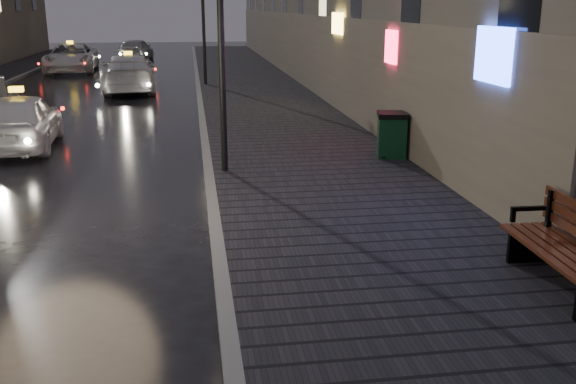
# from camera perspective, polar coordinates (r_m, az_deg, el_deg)

# --- Properties ---
(ground) EXTENTS (120.00, 120.00, 0.00)m
(ground) POSITION_cam_1_polar(r_m,az_deg,el_deg) (8.42, -16.16, -9.59)
(ground) COLOR black
(ground) RESTS_ON ground
(sidewalk) EXTENTS (4.60, 58.00, 0.15)m
(sidewalk) POSITION_cam_1_polar(r_m,az_deg,el_deg) (28.87, -3.15, 9.27)
(sidewalk) COLOR black
(sidewalk) RESTS_ON ground
(curb) EXTENTS (0.20, 58.00, 0.15)m
(curb) POSITION_cam_1_polar(r_m,az_deg,el_deg) (28.74, -7.98, 9.11)
(curb) COLOR slate
(curb) RESTS_ON ground
(lamp_near) EXTENTS (0.36, 0.36, 5.28)m
(lamp_near) POSITION_cam_1_polar(r_m,az_deg,el_deg) (13.54, -6.04, 15.79)
(lamp_near) COLOR black
(lamp_near) RESTS_ON sidewalk
(lamp_far) EXTENTS (0.36, 0.36, 5.28)m
(lamp_far) POSITION_cam_1_polar(r_m,az_deg,el_deg) (29.53, -7.57, 15.96)
(lamp_far) COLOR black
(lamp_far) RESTS_ON sidewalk
(bench) EXTENTS (0.78, 2.09, 1.06)m
(bench) POSITION_cam_1_polar(r_m,az_deg,el_deg) (8.73, 23.74, -4.60)
(bench) COLOR black
(bench) RESTS_ON sidewalk
(trash_bin) EXTENTS (0.81, 0.81, 1.05)m
(trash_bin) POSITION_cam_1_polar(r_m,az_deg,el_deg) (15.24, 9.21, 5.09)
(trash_bin) COLOR #0D311A
(trash_bin) RESTS_ON sidewalk
(taxi_near) EXTENTS (1.97, 4.39, 1.46)m
(taxi_near) POSITION_cam_1_polar(r_m,az_deg,el_deg) (17.96, -22.74, 5.88)
(taxi_near) COLOR white
(taxi_near) RESTS_ON ground
(taxi_mid) EXTENTS (2.58, 5.56, 1.57)m
(taxi_mid) POSITION_cam_1_polar(r_m,az_deg,el_deg) (28.63, -13.93, 10.20)
(taxi_mid) COLOR white
(taxi_mid) RESTS_ON ground
(taxi_far) EXTENTS (2.87, 5.73, 1.56)m
(taxi_far) POSITION_cam_1_polar(r_m,az_deg,el_deg) (38.40, -18.72, 11.25)
(taxi_far) COLOR silver
(taxi_far) RESTS_ON ground
(car_far) EXTENTS (2.30, 4.55, 1.48)m
(car_far) POSITION_cam_1_polar(r_m,az_deg,el_deg) (44.82, -13.37, 12.21)
(car_far) COLOR #A5A5AD
(car_far) RESTS_ON ground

